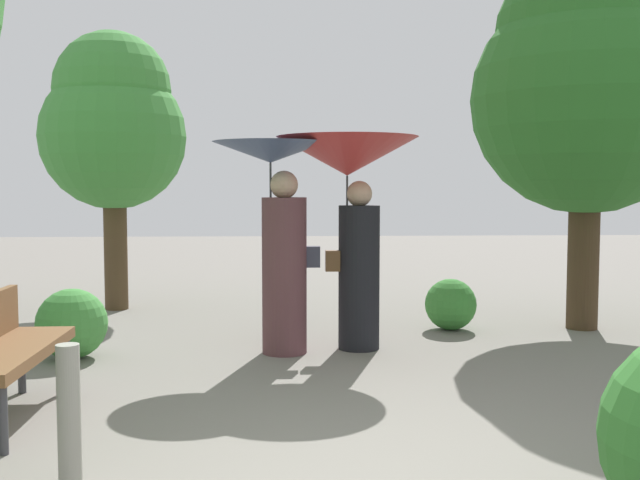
# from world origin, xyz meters

# --- Properties ---
(person_left) EXTENTS (1.09, 1.09, 2.00)m
(person_left) POSITION_xyz_m (-0.42, 3.49, 1.29)
(person_left) COLOR #563338
(person_left) RESTS_ON ground
(person_right) EXTENTS (1.37, 1.37, 2.06)m
(person_right) POSITION_xyz_m (0.27, 3.63, 1.58)
(person_right) COLOR black
(person_right) RESTS_ON ground
(tree_near_right) EXTENTS (2.52, 2.52, 4.23)m
(tree_near_right) POSITION_xyz_m (2.96, 4.54, 2.75)
(tree_near_right) COLOR #42301E
(tree_near_right) RESTS_ON ground
(tree_mid_left) EXTENTS (1.85, 1.85, 3.54)m
(tree_mid_left) POSITION_xyz_m (-2.53, 6.12, 2.39)
(tree_mid_left) COLOR #4C3823
(tree_mid_left) RESTS_ON ground
(bush_path_left) EXTENTS (0.65, 0.65, 0.65)m
(bush_path_left) POSITION_xyz_m (-2.32, 3.36, 0.32)
(bush_path_left) COLOR #428C3D
(bush_path_left) RESTS_ON ground
(bush_path_right) EXTENTS (0.57, 0.57, 0.57)m
(bush_path_right) POSITION_xyz_m (1.47, 4.54, 0.28)
(bush_path_right) COLOR #387F33
(bush_path_right) RESTS_ON ground
(path_marker_post) EXTENTS (0.12, 0.12, 0.78)m
(path_marker_post) POSITION_xyz_m (-1.48, 0.29, 0.39)
(path_marker_post) COLOR gray
(path_marker_post) RESTS_ON ground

